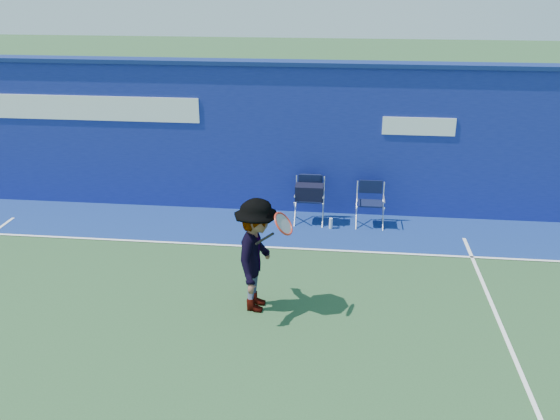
# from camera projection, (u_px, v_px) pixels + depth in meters

# --- Properties ---
(ground) EXTENTS (80.00, 80.00, 0.00)m
(ground) POSITION_uv_depth(u_px,v_px,m) (173.00, 347.00, 7.97)
(ground) COLOR #274928
(ground) RESTS_ON ground
(stadium_wall) EXTENTS (24.00, 0.50, 3.08)m
(stadium_wall) POSITION_uv_depth(u_px,v_px,m) (238.00, 136.00, 12.18)
(stadium_wall) COLOR navy
(stadium_wall) RESTS_ON ground
(out_of_bounds_strip) EXTENTS (24.00, 1.80, 0.01)m
(out_of_bounds_strip) POSITION_uv_depth(u_px,v_px,m) (231.00, 226.00, 11.74)
(out_of_bounds_strip) COLOR navy
(out_of_bounds_strip) RESTS_ON ground
(court_lines) EXTENTS (24.00, 12.00, 0.01)m
(court_lines) POSITION_uv_depth(u_px,v_px,m) (185.00, 322.00, 8.51)
(court_lines) COLOR white
(court_lines) RESTS_ON out_of_bounds_strip
(directors_chair_left) EXTENTS (0.55, 0.51, 0.94)m
(directors_chair_left) POSITION_uv_depth(u_px,v_px,m) (309.00, 204.00, 11.78)
(directors_chair_left) COLOR silver
(directors_chair_left) RESTS_ON ground
(directors_chair_right) EXTENTS (0.52, 0.47, 0.87)m
(directors_chair_right) POSITION_uv_depth(u_px,v_px,m) (370.00, 213.00, 11.68)
(directors_chair_right) COLOR silver
(directors_chair_right) RESTS_ON ground
(water_bottle) EXTENTS (0.07, 0.07, 0.22)m
(water_bottle) POSITION_uv_depth(u_px,v_px,m) (331.00, 223.00, 11.59)
(water_bottle) COLOR silver
(water_bottle) RESTS_ON ground
(tennis_player) EXTENTS (0.94, 1.17, 1.73)m
(tennis_player) POSITION_uv_depth(u_px,v_px,m) (257.00, 255.00, 8.59)
(tennis_player) COLOR #EA4738
(tennis_player) RESTS_ON ground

